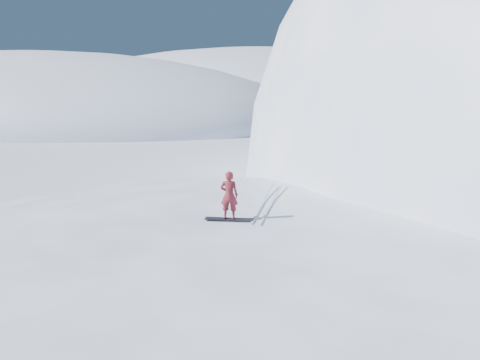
% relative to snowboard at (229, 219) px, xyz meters
% --- Properties ---
extents(ground, '(400.00, 400.00, 0.00)m').
position_rel_snowboard_xyz_m(ground, '(1.67, -2.08, -2.41)').
color(ground, white).
rests_on(ground, ground).
extents(near_ridge, '(36.00, 28.00, 4.80)m').
position_rel_snowboard_xyz_m(near_ridge, '(2.67, 0.92, -2.41)').
color(near_ridge, white).
rests_on(near_ridge, ground).
extents(far_ridge_a, '(120.00, 70.00, 28.00)m').
position_rel_snowboard_xyz_m(far_ridge_a, '(-68.33, 57.92, -2.41)').
color(far_ridge_a, white).
rests_on(far_ridge_a, ground).
extents(far_ridge_c, '(140.00, 90.00, 36.00)m').
position_rel_snowboard_xyz_m(far_ridge_c, '(-38.33, 107.92, -2.41)').
color(far_ridge_c, white).
rests_on(far_ridge_c, ground).
extents(wind_bumps, '(16.00, 14.40, 1.00)m').
position_rel_snowboard_xyz_m(wind_bumps, '(1.11, 0.04, -2.41)').
color(wind_bumps, white).
rests_on(wind_bumps, ground).
extents(snowboard, '(1.61, 0.64, 0.03)m').
position_rel_snowboard_xyz_m(snowboard, '(0.00, 0.00, 0.00)').
color(snowboard, black).
rests_on(snowboard, near_ridge).
extents(snowboarder, '(0.64, 0.49, 1.56)m').
position_rel_snowboard_xyz_m(snowboarder, '(0.00, 0.00, 0.79)').
color(snowboarder, maroon).
rests_on(snowboarder, snowboard).
extents(board_tracks, '(1.28, 5.95, 0.04)m').
position_rel_snowboard_xyz_m(board_tracks, '(0.51, 2.77, 0.01)').
color(board_tracks, silver).
rests_on(board_tracks, ground).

